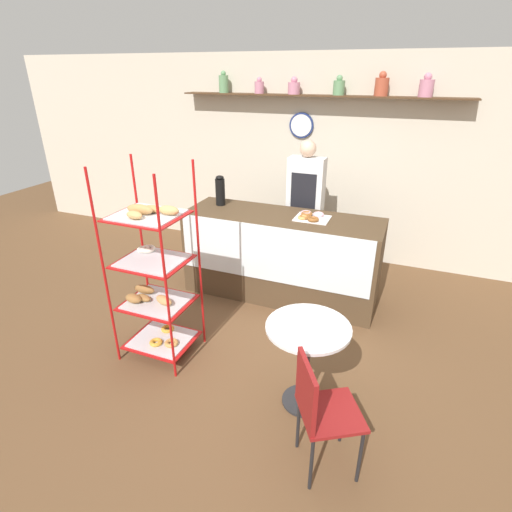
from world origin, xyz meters
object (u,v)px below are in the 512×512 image
cafe_chair (319,406)px  coffee_carafe (220,191)px  donut_tray_counter (310,216)px  pastry_rack (154,276)px  person_worker (305,206)px  cafe_table (307,347)px

cafe_chair → coffee_carafe: coffee_carafe is taller
coffee_carafe → donut_tray_counter: coffee_carafe is taller
pastry_rack → cafe_chair: size_ratio=2.06×
coffee_carafe → pastry_rack: bearing=-86.2°
cafe_chair → pastry_rack: bearing=37.2°
pastry_rack → person_worker: pastry_rack is taller
pastry_rack → donut_tray_counter: size_ratio=4.88×
donut_tray_counter → cafe_chair: bearing=-73.1°
person_worker → cafe_table: person_worker is taller
pastry_rack → donut_tray_counter: pastry_rack is taller
cafe_table → coffee_carafe: (-1.56, 1.71, 0.62)m
cafe_chair → donut_tray_counter: (-0.66, 2.16, 0.48)m
person_worker → cafe_table: size_ratio=2.34×
person_worker → cafe_chair: 2.89m
cafe_table → donut_tray_counter: (-0.44, 1.63, 0.47)m
cafe_table → donut_tray_counter: 1.75m
pastry_rack → person_worker: (0.81, 2.05, 0.14)m
person_worker → coffee_carafe: (-0.92, -0.49, 0.22)m
cafe_chair → coffee_carafe: size_ratio=2.47×
pastry_rack → cafe_chair: pastry_rack is taller
cafe_table → person_worker: bearing=106.4°
donut_tray_counter → pastry_rack: bearing=-124.5°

